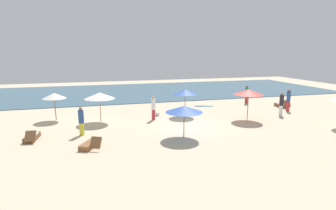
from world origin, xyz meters
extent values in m
plane|color=beige|center=(0.00, 0.00, 0.00)|extent=(60.00, 60.00, 0.00)
cube|color=#3D6075|center=(0.00, 17.00, 0.03)|extent=(48.00, 16.00, 0.06)
cylinder|color=brown|center=(4.81, 0.51, 1.14)|extent=(0.05, 0.05, 2.28)
cone|color=#D84C3F|center=(4.81, 0.51, 2.14)|extent=(2.23, 2.23, 0.39)
cylinder|color=brown|center=(-1.26, -2.31, 0.95)|extent=(0.05, 0.05, 1.90)
cone|color=#3359B2|center=(-1.26, -2.31, 1.76)|extent=(2.24, 2.24, 0.38)
cylinder|color=olive|center=(-6.01, 2.80, 1.08)|extent=(0.05, 0.05, 2.15)
cone|color=white|center=(-6.01, 2.80, 1.98)|extent=(2.19, 2.19, 0.45)
cylinder|color=brown|center=(-9.27, 4.32, 1.01)|extent=(0.06, 0.06, 2.03)
cone|color=white|center=(-9.27, 4.32, 1.87)|extent=(1.71, 1.71, 0.41)
cylinder|color=olive|center=(0.64, 3.03, 1.06)|extent=(0.05, 0.05, 2.11)
cone|color=#3359B2|center=(0.64, 3.03, 1.96)|extent=(1.96, 1.96, 0.39)
cube|color=brown|center=(-6.77, -2.57, 0.14)|extent=(1.21, 1.61, 0.28)
cube|color=brown|center=(-6.45, -3.19, 0.44)|extent=(0.69, 0.62, 0.59)
cube|color=brown|center=(-10.09, -0.32, 0.14)|extent=(0.75, 1.55, 0.28)
cube|color=brown|center=(-10.02, -1.01, 0.43)|extent=(0.61, 0.51, 0.55)
cube|color=white|center=(-10.09, -0.32, 0.30)|extent=(0.62, 1.10, 0.03)
cube|color=brown|center=(10.37, 3.90, 0.14)|extent=(0.90, 1.59, 0.28)
cube|color=brown|center=(10.52, 3.21, 0.44)|extent=(0.63, 0.48, 0.60)
cube|color=#D17299|center=(10.37, 3.90, 0.30)|extent=(0.72, 1.13, 0.03)
cylinder|color=#BF3338|center=(8.25, 6.37, 0.39)|extent=(0.37, 0.37, 0.77)
cylinder|color=#338C59|center=(8.25, 6.37, 1.18)|extent=(0.43, 0.43, 0.81)
sphere|color=brown|center=(8.25, 6.37, 1.68)|extent=(0.22, 0.22, 0.22)
cylinder|color=yellow|center=(-7.25, -0.16, 0.39)|extent=(0.30, 0.30, 0.78)
cylinder|color=#2D4C8C|center=(-7.25, -0.16, 1.18)|extent=(0.35, 0.35, 0.81)
sphere|color=#A37556|center=(-7.25, -0.16, 1.69)|extent=(0.22, 0.22, 0.22)
cylinder|color=#BF3338|center=(-2.10, 2.42, 0.40)|extent=(0.26, 0.26, 0.80)
cylinder|color=white|center=(-2.10, 2.42, 1.22)|extent=(0.30, 0.30, 0.83)
sphere|color=tan|center=(-2.10, 2.42, 1.73)|extent=(0.23, 0.23, 0.23)
cylinder|color=white|center=(8.20, 1.05, 0.41)|extent=(0.30, 0.30, 0.81)
cylinder|color=#26262D|center=(8.20, 1.05, 1.24)|extent=(0.36, 0.36, 0.85)
sphere|color=#A37556|center=(8.20, 1.05, 1.77)|extent=(0.23, 0.23, 0.23)
cylinder|color=#BF3338|center=(9.87, 2.30, 0.42)|extent=(0.37, 0.37, 0.85)
cylinder|color=#2D4C8C|center=(9.87, 2.30, 1.29)|extent=(0.43, 0.43, 0.89)
sphere|color=#A37556|center=(9.87, 2.30, 1.84)|extent=(0.24, 0.24, 0.24)
cube|color=silver|center=(-1.63, 3.55, 0.02)|extent=(0.40, 0.23, 0.04)
ellipsoid|color=silver|center=(-1.63, 3.55, 0.18)|extent=(0.67, 0.34, 0.29)
sphere|color=silver|center=(-1.92, 3.57, 0.23)|extent=(0.20, 0.20, 0.20)
ellipsoid|color=#338CCC|center=(3.60, 6.15, 0.04)|extent=(1.90, 1.02, 0.07)
camera|label=1|loc=(-6.44, -17.46, 5.21)|focal=29.29mm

